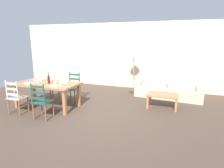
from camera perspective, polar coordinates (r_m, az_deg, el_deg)
ground_plane at (r=5.55m, az=-7.10°, el=-8.37°), size 9.60×9.60×0.02m
wall_far at (r=8.26m, az=3.30°, el=8.46°), size 9.60×0.16×2.70m
dining_table at (r=6.04m, az=-18.77°, el=-0.51°), size 1.90×0.96×0.75m
dining_chair_near_left at (r=5.87m, az=-26.61°, el=-3.47°), size 0.44×0.42×0.96m
dining_chair_near_right at (r=5.23m, az=-20.23°, el=-4.78°), size 0.45×0.43×0.96m
dining_chair_far_left at (r=6.91m, az=-17.41°, el=-0.34°), size 0.42×0.40×0.96m
dining_chair_far_right at (r=6.44m, az=-11.49°, el=-0.95°), size 0.43×0.41×0.96m
dinner_plate_near_left at (r=6.13m, az=-23.57°, el=0.20°), size 0.24×0.24×0.02m
fork_near_left at (r=6.23m, az=-24.57°, el=0.25°), size 0.03×0.17×0.01m
dinner_plate_near_right at (r=5.55m, az=-16.84°, el=-0.50°), size 0.24×0.24×0.02m
fork_near_right at (r=5.64m, az=-18.05°, el=-0.43°), size 0.02×0.17×0.01m
dinner_plate_far_left at (r=6.49m, az=-20.55°, el=1.13°), size 0.24×0.24×0.02m
fork_far_left at (r=6.59m, az=-21.54°, el=1.16°), size 0.02×0.17×0.01m
dinner_plate_far_right at (r=5.95m, az=-13.96°, el=0.55°), size 0.24×0.24×0.02m
fork_far_right at (r=6.03m, az=-15.13°, el=0.60°), size 0.02×0.17×0.01m
wine_bottle at (r=5.92m, az=-18.29°, el=1.30°), size 0.07×0.07×0.32m
wine_glass_near_left at (r=6.09m, az=-22.08°, el=1.24°), size 0.06×0.06×0.16m
wine_glass_near_right at (r=5.54m, az=-15.03°, el=0.67°), size 0.06×0.06×0.16m
wine_glass_far_left at (r=6.28m, az=-20.35°, el=1.72°), size 0.06×0.06×0.16m
wine_glass_far_right at (r=5.77m, az=-13.57°, el=1.23°), size 0.06×0.06×0.16m
coffee_cup_primary at (r=5.78m, az=-16.50°, el=0.40°), size 0.07×0.07×0.09m
coffee_cup_secondary at (r=6.14m, az=-21.15°, el=0.78°), size 0.07×0.07×0.09m
couch at (r=7.11m, az=16.56°, el=-1.45°), size 2.35×1.02×0.80m
coffee_table at (r=5.93m, az=14.80°, el=-3.55°), size 0.90×0.56×0.42m
standing_lamp at (r=7.32m, az=6.50°, el=8.29°), size 0.40×0.40×1.64m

